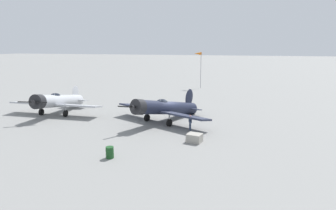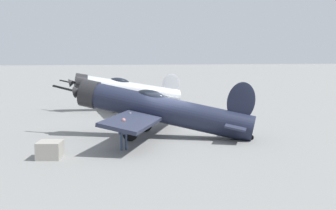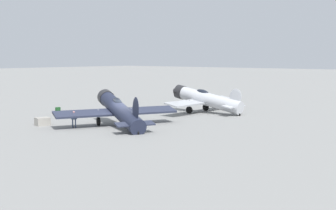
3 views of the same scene
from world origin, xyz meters
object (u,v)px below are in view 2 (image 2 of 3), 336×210
object	(u,v)px
airplane_foreground	(159,109)
ground_crew_mechanic	(124,131)
equipment_crate	(50,150)
airplane_mid_apron	(124,91)

from	to	relation	value
airplane_foreground	ground_crew_mechanic	bearing A→B (deg)	78.37
equipment_crate	airplane_foreground	bearing A→B (deg)	-144.20
airplane_foreground	equipment_crate	size ratio (longest dim) A/B	7.84
airplane_foreground	equipment_crate	distance (m)	7.41
airplane_mid_apron	equipment_crate	bearing A→B (deg)	70.61
airplane_mid_apron	ground_crew_mechanic	world-z (taller)	airplane_mid_apron
airplane_foreground	airplane_mid_apron	world-z (taller)	airplane_foreground
airplane_mid_apron	ground_crew_mechanic	bearing A→B (deg)	80.52
ground_crew_mechanic	equipment_crate	distance (m)	3.64
airplane_foreground	ground_crew_mechanic	world-z (taller)	airplane_foreground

